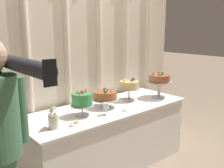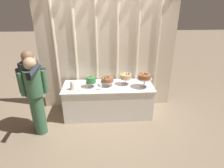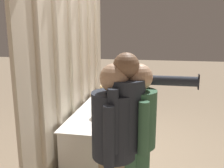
{
  "view_description": "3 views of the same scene",
  "coord_description": "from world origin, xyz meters",
  "px_view_note": "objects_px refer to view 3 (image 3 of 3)",
  "views": [
    {
      "loc": [
        -1.75,
        -1.99,
        1.6
      ],
      "look_at": [
        0.11,
        0.14,
        0.97
      ],
      "focal_mm": 41.06,
      "sensor_mm": 36.0,
      "label": 1
    },
    {
      "loc": [
        -0.12,
        -3.69,
        2.49
      ],
      "look_at": [
        0.09,
        0.09,
        0.77
      ],
      "focal_mm": 30.88,
      "sensor_mm": 36.0,
      "label": 2
    },
    {
      "loc": [
        -3.34,
        -0.63,
        1.82
      ],
      "look_at": [
        0.27,
        0.05,
        1.02
      ],
      "focal_mm": 39.66,
      "sensor_mm": 36.0,
      "label": 3
    }
  ],
  "objects_px": {
    "guest_man_pink_jacket": "(138,143)",
    "guest_girl_blue_dress": "(126,139)",
    "cake_display_rightmost": "(121,82)",
    "wine_glass": "(116,106)",
    "cake_display_leftmost": "(102,104)",
    "tealight_far_left": "(113,123)",
    "tealight_near_left": "(110,120)",
    "tealight_near_right": "(122,107)",
    "cake_table": "(105,131)",
    "cake_display_midleft": "(104,99)",
    "guest_man_dark_suit": "(114,148)",
    "flower_vase": "(104,121)",
    "cake_display_midright": "(107,89)"
  },
  "relations": [
    {
      "from": "guest_man_pink_jacket",
      "to": "guest_girl_blue_dress",
      "type": "bearing_deg",
      "value": 121.9
    },
    {
      "from": "cake_display_rightmost",
      "to": "wine_glass",
      "type": "distance_m",
      "value": 0.94
    },
    {
      "from": "cake_display_leftmost",
      "to": "tealight_far_left",
      "type": "height_order",
      "value": "cake_display_leftmost"
    },
    {
      "from": "wine_glass",
      "to": "guest_man_pink_jacket",
      "type": "xyz_separation_m",
      "value": [
        -1.19,
        -0.4,
        0.05
      ]
    },
    {
      "from": "cake_display_leftmost",
      "to": "tealight_near_left",
      "type": "relative_size",
      "value": 5.78
    },
    {
      "from": "cake_display_leftmost",
      "to": "cake_display_rightmost",
      "type": "relative_size",
      "value": 0.83
    },
    {
      "from": "tealight_far_left",
      "to": "tealight_near_right",
      "type": "xyz_separation_m",
      "value": [
        0.65,
        -0.01,
        -0.0
      ]
    },
    {
      "from": "cake_table",
      "to": "cake_display_midleft",
      "type": "relative_size",
      "value": 6.43
    },
    {
      "from": "guest_man_dark_suit",
      "to": "guest_girl_blue_dress",
      "type": "bearing_deg",
      "value": -75.35
    },
    {
      "from": "cake_table",
      "to": "guest_man_dark_suit",
      "type": "relative_size",
      "value": 1.25
    },
    {
      "from": "cake_table",
      "to": "flower_vase",
      "type": "distance_m",
      "value": 0.88
    },
    {
      "from": "cake_display_midleft",
      "to": "guest_man_pink_jacket",
      "type": "bearing_deg",
      "value": -155.92
    },
    {
      "from": "cake_display_midleft",
      "to": "cake_display_rightmost",
      "type": "height_order",
      "value": "cake_display_rightmost"
    },
    {
      "from": "cake_display_rightmost",
      "to": "flower_vase",
      "type": "bearing_deg",
      "value": -178.56
    },
    {
      "from": "tealight_near_right",
      "to": "guest_girl_blue_dress",
      "type": "height_order",
      "value": "guest_girl_blue_dress"
    },
    {
      "from": "tealight_near_left",
      "to": "tealight_near_right",
      "type": "bearing_deg",
      "value": -5.38
    },
    {
      "from": "cake_display_leftmost",
      "to": "tealight_near_left",
      "type": "bearing_deg",
      "value": -139.16
    },
    {
      "from": "cake_display_midleft",
      "to": "tealight_far_left",
      "type": "bearing_deg",
      "value": -157.93
    },
    {
      "from": "cake_display_midleft",
      "to": "guest_girl_blue_dress",
      "type": "bearing_deg",
      "value": -160.1
    },
    {
      "from": "cake_display_midright",
      "to": "flower_vase",
      "type": "distance_m",
      "value": 1.16
    },
    {
      "from": "cake_display_rightmost",
      "to": "guest_man_pink_jacket",
      "type": "relative_size",
      "value": 0.21
    },
    {
      "from": "cake_display_leftmost",
      "to": "cake_display_midleft",
      "type": "relative_size",
      "value": 0.92
    },
    {
      "from": "guest_man_dark_suit",
      "to": "flower_vase",
      "type": "bearing_deg",
      "value": 19.0
    },
    {
      "from": "guest_man_pink_jacket",
      "to": "cake_display_midleft",
      "type": "bearing_deg",
      "value": 24.08
    },
    {
      "from": "wine_glass",
      "to": "flower_vase",
      "type": "relative_size",
      "value": 0.61
    },
    {
      "from": "cake_display_leftmost",
      "to": "guest_man_pink_jacket",
      "type": "xyz_separation_m",
      "value": [
        -0.99,
        -0.54,
        -0.02
      ]
    },
    {
      "from": "cake_display_rightmost",
      "to": "guest_man_pink_jacket",
      "type": "bearing_deg",
      "value": -167.52
    },
    {
      "from": "cake_display_rightmost",
      "to": "tealight_near_left",
      "type": "height_order",
      "value": "cake_display_rightmost"
    },
    {
      "from": "cake_display_rightmost",
      "to": "guest_girl_blue_dress",
      "type": "height_order",
      "value": "guest_girl_blue_dress"
    },
    {
      "from": "cake_display_rightmost",
      "to": "tealight_far_left",
      "type": "bearing_deg",
      "value": -175.42
    },
    {
      "from": "wine_glass",
      "to": "guest_man_pink_jacket",
      "type": "bearing_deg",
      "value": -161.38
    },
    {
      "from": "cake_display_midleft",
      "to": "tealight_near_right",
      "type": "relative_size",
      "value": 7.09
    },
    {
      "from": "guest_girl_blue_dress",
      "to": "cake_table",
      "type": "bearing_deg",
      "value": 19.13
    },
    {
      "from": "cake_display_midright",
      "to": "wine_glass",
      "type": "relative_size",
      "value": 2.27
    },
    {
      "from": "cake_display_rightmost",
      "to": "tealight_far_left",
      "type": "relative_size",
      "value": 8.11
    },
    {
      "from": "cake_display_leftmost",
      "to": "tealight_near_right",
      "type": "distance_m",
      "value": 0.47
    },
    {
      "from": "tealight_far_left",
      "to": "guest_man_dark_suit",
      "type": "height_order",
      "value": "guest_man_dark_suit"
    },
    {
      "from": "cake_display_midright",
      "to": "wine_glass",
      "type": "distance_m",
      "value": 0.61
    },
    {
      "from": "cake_table",
      "to": "guest_girl_blue_dress",
      "type": "xyz_separation_m",
      "value": [
        -1.41,
        -0.49,
        0.56
      ]
    },
    {
      "from": "cake_display_midright",
      "to": "flower_vase",
      "type": "xyz_separation_m",
      "value": [
        -1.14,
        -0.2,
        -0.1
      ]
    },
    {
      "from": "cake_display_rightmost",
      "to": "flower_vase",
      "type": "distance_m",
      "value": 1.51
    },
    {
      "from": "tealight_far_left",
      "to": "guest_man_dark_suit",
      "type": "distance_m",
      "value": 0.86
    },
    {
      "from": "cake_display_rightmost",
      "to": "tealight_near_left",
      "type": "bearing_deg",
      "value": -177.03
    },
    {
      "from": "cake_display_leftmost",
      "to": "guest_man_dark_suit",
      "type": "distance_m",
      "value": 1.13
    },
    {
      "from": "tealight_near_right",
      "to": "guest_man_pink_jacket",
      "type": "xyz_separation_m",
      "value": [
        -1.4,
        -0.35,
        0.13
      ]
    },
    {
      "from": "cake_display_midright",
      "to": "guest_man_dark_suit",
      "type": "height_order",
      "value": "guest_man_dark_suit"
    },
    {
      "from": "guest_man_pink_jacket",
      "to": "flower_vase",
      "type": "bearing_deg",
      "value": 35.23
    },
    {
      "from": "cake_table",
      "to": "tealight_far_left",
      "type": "height_order",
      "value": "tealight_far_left"
    },
    {
      "from": "flower_vase",
      "to": "guest_man_dark_suit",
      "type": "bearing_deg",
      "value": -161.0
    },
    {
      "from": "tealight_far_left",
      "to": "guest_man_pink_jacket",
      "type": "xyz_separation_m",
      "value": [
        -0.75,
        -0.36,
        0.13
      ]
    }
  ]
}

